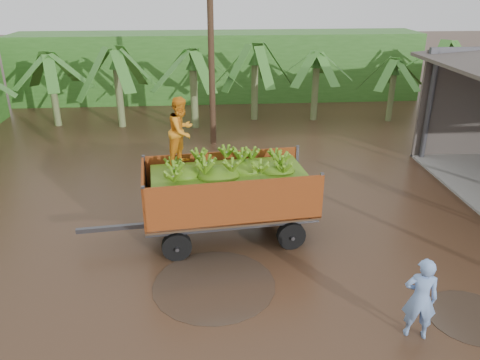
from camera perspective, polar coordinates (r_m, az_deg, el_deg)
name	(u,v)px	position (r m, az deg, el deg)	size (l,w,h in m)	color
ground	(318,241)	(12.48, 9.55, -7.38)	(100.00, 100.00, 0.00)	black
hedge_north	(219,66)	(26.77, -2.60, 13.70)	(22.00, 3.00, 3.60)	#2D661E
banana_trailer	(227,190)	(11.98, -1.57, -1.20)	(6.11, 2.55, 3.71)	#B74F1A
man_blue	(420,298)	(9.57, 21.13, -13.31)	(0.63, 0.41, 1.71)	#769AD7
utility_pole	(211,45)	(18.59, -3.55, 16.10)	(1.20, 0.24, 7.81)	#47301E
banana_plants	(130,110)	(18.08, -13.26, 8.34)	(24.24, 21.05, 4.47)	#2D661E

